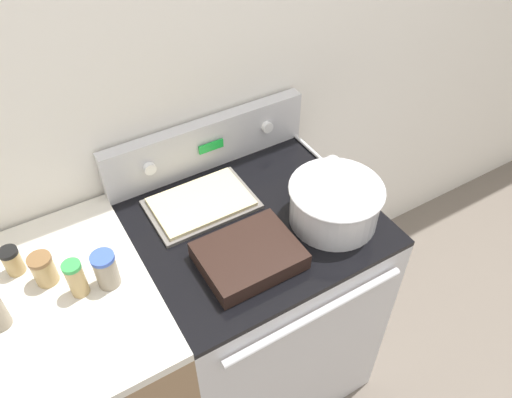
# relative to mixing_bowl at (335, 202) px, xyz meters

# --- Properties ---
(kitchen_wall) EXTENTS (8.00, 0.05, 2.50)m
(kitchen_wall) POSITION_rel_mixing_bowl_xyz_m (-0.21, 0.50, 0.27)
(kitchen_wall) COLOR silver
(kitchen_wall) RESTS_ON ground_plane
(stove_range) EXTENTS (0.73, 0.70, 0.90)m
(stove_range) POSITION_rel_mixing_bowl_xyz_m (-0.21, 0.13, -0.53)
(stove_range) COLOR #BCBCC1
(stove_range) RESTS_ON ground_plane
(control_panel) EXTENTS (0.73, 0.07, 0.18)m
(control_panel) POSITION_rel_mixing_bowl_xyz_m (-0.21, 0.44, 0.01)
(control_panel) COLOR #BCBCC1
(control_panel) RESTS_ON stove_range
(side_counter) EXTENTS (0.54, 0.67, 0.91)m
(side_counter) POSITION_rel_mixing_bowl_xyz_m (-0.85, 0.13, -0.52)
(side_counter) COLOR #896B4C
(side_counter) RESTS_ON ground_plane
(mixing_bowl) EXTENTS (0.29, 0.29, 0.14)m
(mixing_bowl) POSITION_rel_mixing_bowl_xyz_m (0.00, 0.00, 0.00)
(mixing_bowl) COLOR silver
(mixing_bowl) RESTS_ON stove_range
(casserole_dish) EXTENTS (0.28, 0.22, 0.05)m
(casserole_dish) POSITION_rel_mixing_bowl_xyz_m (-0.31, -0.01, -0.05)
(casserole_dish) COLOR black
(casserole_dish) RESTS_ON stove_range
(baking_tray) EXTENTS (0.34, 0.22, 0.02)m
(baking_tray) POSITION_rel_mixing_bowl_xyz_m (-0.33, 0.26, -0.07)
(baking_tray) COLOR slate
(baking_tray) RESTS_ON stove_range
(ladle) EXTENTS (0.06, 0.32, 0.06)m
(ladle) POSITION_rel_mixing_bowl_xyz_m (0.14, 0.22, -0.05)
(ladle) COLOR #B7B7B7
(ladle) RESTS_ON stove_range
(spice_jar_blue_cap) EXTENTS (0.06, 0.06, 0.11)m
(spice_jar_blue_cap) POSITION_rel_mixing_bowl_xyz_m (-0.68, 0.11, -0.01)
(spice_jar_blue_cap) COLOR gray
(spice_jar_blue_cap) RESTS_ON side_counter
(spice_jar_green_cap) EXTENTS (0.05, 0.05, 0.12)m
(spice_jar_green_cap) POSITION_rel_mixing_bowl_xyz_m (-0.76, 0.12, -0.01)
(spice_jar_green_cap) COLOR tan
(spice_jar_green_cap) RESTS_ON side_counter
(spice_jar_brown_cap) EXTENTS (0.06, 0.06, 0.09)m
(spice_jar_brown_cap) POSITION_rel_mixing_bowl_xyz_m (-0.82, 0.21, -0.02)
(spice_jar_brown_cap) COLOR tan
(spice_jar_brown_cap) RESTS_ON side_counter
(spice_jar_black_cap) EXTENTS (0.05, 0.05, 0.09)m
(spice_jar_black_cap) POSITION_rel_mixing_bowl_xyz_m (-0.89, 0.28, -0.02)
(spice_jar_black_cap) COLOR tan
(spice_jar_black_cap) RESTS_ON side_counter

